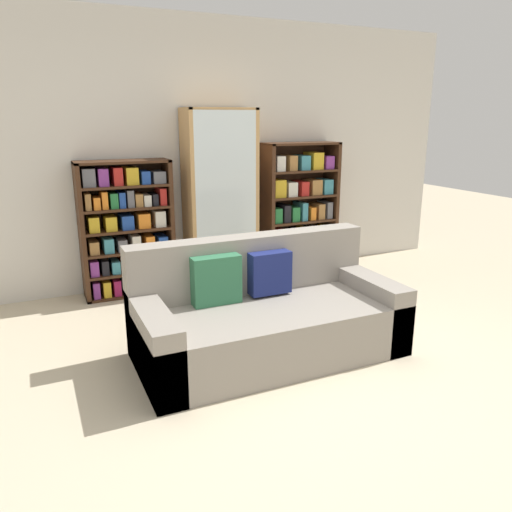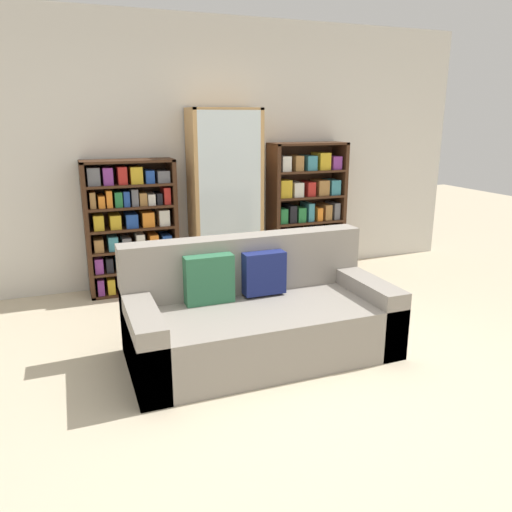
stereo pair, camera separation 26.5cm
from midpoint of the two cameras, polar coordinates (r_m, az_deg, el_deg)
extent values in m
plane|color=beige|center=(3.41, 6.33, -14.68)|extent=(16.00, 16.00, 0.00)
cube|color=beige|center=(5.36, -7.87, 11.52)|extent=(6.10, 0.06, 2.70)
cube|color=gray|center=(3.72, -0.51, -8.50)|extent=(1.92, 0.91, 0.39)
cube|color=gray|center=(3.89, -2.67, -0.87)|extent=(1.92, 0.20, 0.45)
cube|color=gray|center=(3.47, -13.83, -9.77)|extent=(0.20, 0.91, 0.51)
cube|color=gray|center=(4.10, 10.61, -5.55)|extent=(0.20, 0.91, 0.51)
cube|color=#2D6B47|center=(3.65, -6.64, -2.78)|extent=(0.36, 0.12, 0.36)
cube|color=navy|center=(3.79, -0.41, -1.95)|extent=(0.32, 0.12, 0.32)
cube|color=#3D2314|center=(5.03, -20.75, 2.47)|extent=(0.04, 0.32, 1.32)
cube|color=#3D2314|center=(5.15, -11.37, 3.46)|extent=(0.04, 0.32, 1.32)
cube|color=#3D2314|center=(4.98, -16.57, 10.30)|extent=(0.88, 0.32, 0.02)
cube|color=#3D2314|center=(5.24, -15.48, -3.97)|extent=(0.88, 0.32, 0.02)
cube|color=#3D2314|center=(5.22, -16.27, 3.30)|extent=(0.88, 0.01, 1.32)
cube|color=#3D2314|center=(5.17, -15.66, -1.62)|extent=(0.80, 0.32, 0.02)
cube|color=#3D2314|center=(5.12, -15.83, 0.65)|extent=(0.80, 0.32, 0.02)
cube|color=#3D2314|center=(5.07, -16.01, 2.98)|extent=(0.80, 0.32, 0.02)
cube|color=#3D2314|center=(5.03, -16.19, 5.34)|extent=(0.80, 0.32, 0.02)
cube|color=#3D2314|center=(5.00, -16.37, 7.74)|extent=(0.80, 0.32, 0.02)
cube|color=#7A3384|center=(5.17, -19.29, -3.50)|extent=(0.06, 0.24, 0.16)
cube|color=gold|center=(5.18, -18.20, -3.40)|extent=(0.07, 0.24, 0.15)
cube|color=#8E1947|center=(5.19, -17.12, -3.26)|extent=(0.07, 0.24, 0.16)
cube|color=teal|center=(5.20, -16.09, -3.15)|extent=(0.06, 0.24, 0.15)
cube|color=teal|center=(5.21, -15.01, -3.01)|extent=(0.07, 0.24, 0.15)
cube|color=teal|center=(5.23, -13.94, -2.93)|extent=(0.08, 0.24, 0.15)
cube|color=orange|center=(5.25, -12.93, -2.88)|extent=(0.08, 0.24, 0.13)
cube|color=#5B5B60|center=(5.26, -11.88, -2.60)|extent=(0.08, 0.24, 0.16)
cube|color=#7A3384|center=(5.11, -19.52, -1.18)|extent=(0.08, 0.24, 0.15)
cube|color=black|center=(5.11, -18.41, -1.08)|extent=(0.06, 0.24, 0.14)
cube|color=teal|center=(5.13, -17.29, -1.06)|extent=(0.08, 0.24, 0.12)
cube|color=orange|center=(5.14, -16.26, -0.97)|extent=(0.07, 0.24, 0.12)
cube|color=#237038|center=(5.15, -15.14, -0.79)|extent=(0.08, 0.24, 0.13)
cube|color=beige|center=(5.17, -14.12, -0.66)|extent=(0.07, 0.24, 0.13)
cube|color=black|center=(5.18, -13.01, -0.45)|extent=(0.09, 0.24, 0.14)
cube|color=#AD231E|center=(5.20, -11.95, -0.39)|extent=(0.07, 0.24, 0.13)
cube|color=olive|center=(5.06, -19.56, 1.02)|extent=(0.09, 0.24, 0.12)
cube|color=teal|center=(5.07, -18.05, 1.28)|extent=(0.09, 0.24, 0.14)
cube|color=#5B5B60|center=(5.08, -16.62, 1.31)|extent=(0.08, 0.24, 0.12)
cube|color=beige|center=(5.10, -15.16, 1.62)|extent=(0.08, 0.24, 0.14)
cube|color=orange|center=(5.12, -13.68, 1.69)|extent=(0.08, 0.24, 0.13)
cube|color=#1E4293|center=(5.15, -12.29, 1.75)|extent=(0.09, 0.24, 0.11)
cube|color=gold|center=(5.01, -19.60, 3.52)|extent=(0.09, 0.24, 0.14)
cube|color=gold|center=(5.02, -17.83, 3.65)|extent=(0.10, 0.24, 0.14)
cube|color=#1E4293|center=(5.04, -16.10, 3.83)|extent=(0.11, 0.24, 0.13)
cube|color=orange|center=(5.07, -14.34, 4.06)|extent=(0.11, 0.24, 0.14)
cube|color=beige|center=(5.10, -12.60, 4.31)|extent=(0.10, 0.24, 0.16)
cube|color=olive|center=(4.97, -20.25, 5.92)|extent=(0.05, 0.24, 0.15)
cube|color=orange|center=(4.98, -19.33, 5.79)|extent=(0.06, 0.24, 0.11)
cube|color=orange|center=(4.98, -18.53, 6.14)|extent=(0.05, 0.24, 0.16)
cube|color=#237038|center=(4.99, -17.55, 6.13)|extent=(0.07, 0.24, 0.14)
cube|color=#1E4293|center=(5.00, -16.70, 6.24)|extent=(0.06, 0.24, 0.15)
cube|color=#5B5B60|center=(5.01, -15.83, 6.42)|extent=(0.06, 0.24, 0.16)
cube|color=olive|center=(5.03, -14.92, 6.28)|extent=(0.07, 0.24, 0.12)
cube|color=beige|center=(5.04, -14.02, 6.27)|extent=(0.07, 0.24, 0.11)
cube|color=black|center=(5.05, -13.16, 6.38)|extent=(0.05, 0.24, 0.11)
cube|color=#AD231E|center=(5.07, -12.33, 6.75)|extent=(0.06, 0.24, 0.16)
cube|color=#5B5B60|center=(4.94, -20.17, 8.45)|extent=(0.11, 0.24, 0.17)
cube|color=#7A3384|center=(4.95, -18.69, 8.57)|extent=(0.09, 0.24, 0.16)
cube|color=#AD231E|center=(4.97, -17.16, 8.74)|extent=(0.08, 0.24, 0.16)
cube|color=gold|center=(4.99, -15.66, 8.85)|extent=(0.11, 0.24, 0.16)
cube|color=#1E4293|center=(5.01, -14.22, 8.76)|extent=(0.08, 0.24, 0.12)
cube|color=#5B5B60|center=(5.04, -12.74, 8.84)|extent=(0.12, 0.24, 0.11)
cube|color=tan|center=(5.13, -9.21, 6.28)|extent=(0.04, 0.36, 1.81)
cube|color=tan|center=(5.35, -2.05, 6.85)|extent=(0.04, 0.36, 1.81)
cube|color=tan|center=(5.17, -5.82, 16.40)|extent=(0.73, 0.36, 0.02)
cube|color=tan|center=(5.44, -5.31, -2.73)|extent=(0.73, 0.36, 0.02)
cube|color=tan|center=(5.40, -6.17, 6.84)|extent=(0.73, 0.01, 1.81)
cube|color=silver|center=(5.07, -4.89, 6.31)|extent=(0.65, 0.01, 1.78)
cube|color=tan|center=(5.34, -5.41, 0.98)|extent=(0.65, 0.32, 0.02)
cube|color=tan|center=(5.26, -5.50, 4.69)|extent=(0.65, 0.32, 0.02)
cube|color=tan|center=(5.21, -5.60, 8.50)|extent=(0.65, 0.32, 0.02)
cube|color=tan|center=(5.18, -5.71, 12.37)|extent=(0.65, 0.32, 0.02)
cylinder|color=silver|center=(5.37, -7.64, -2.55)|extent=(0.01, 0.01, 0.07)
cone|color=silver|center=(5.34, -7.67, -1.75)|extent=(0.09, 0.09, 0.09)
cylinder|color=silver|center=(5.40, -6.06, -2.38)|extent=(0.01, 0.01, 0.07)
cone|color=silver|center=(5.38, -6.08, -1.59)|extent=(0.09, 0.09, 0.09)
cylinder|color=silver|center=(5.45, -4.58, -2.15)|extent=(0.01, 0.01, 0.07)
cone|color=silver|center=(5.43, -4.59, -1.37)|extent=(0.09, 0.09, 0.09)
cylinder|color=silver|center=(5.51, -3.12, -1.93)|extent=(0.01, 0.01, 0.07)
cone|color=silver|center=(5.49, -3.14, -1.15)|extent=(0.09, 0.09, 0.09)
cylinder|color=silver|center=(5.28, -7.83, 1.31)|extent=(0.01, 0.01, 0.08)
cone|color=silver|center=(5.26, -7.87, 2.25)|extent=(0.09, 0.09, 0.10)
cylinder|color=silver|center=(5.31, -6.22, 1.45)|extent=(0.01, 0.01, 0.08)
cone|color=silver|center=(5.29, -6.25, 2.38)|extent=(0.09, 0.09, 0.10)
cylinder|color=silver|center=(5.36, -4.70, 1.64)|extent=(0.01, 0.01, 0.08)
cone|color=silver|center=(5.34, -4.72, 2.56)|extent=(0.09, 0.09, 0.10)
cylinder|color=silver|center=(5.42, -3.21, 1.81)|extent=(0.01, 0.01, 0.08)
cone|color=silver|center=(5.40, -3.22, 2.72)|extent=(0.09, 0.09, 0.10)
cylinder|color=silver|center=(5.20, -7.96, 5.02)|extent=(0.01, 0.01, 0.07)
cone|color=silver|center=(5.19, -8.00, 5.89)|extent=(0.09, 0.09, 0.09)
cylinder|color=silver|center=(5.24, -6.36, 5.16)|extent=(0.01, 0.01, 0.07)
cone|color=silver|center=(5.23, -6.38, 6.02)|extent=(0.09, 0.09, 0.09)
cylinder|color=silver|center=(5.27, -4.72, 5.27)|extent=(0.01, 0.01, 0.07)
cone|color=silver|center=(5.26, -4.74, 6.12)|extent=(0.09, 0.09, 0.09)
cylinder|color=silver|center=(5.32, -3.16, 5.39)|extent=(0.01, 0.01, 0.07)
cone|color=silver|center=(5.31, -3.17, 6.24)|extent=(0.09, 0.09, 0.09)
cylinder|color=silver|center=(5.13, -8.05, 8.89)|extent=(0.01, 0.01, 0.08)
cone|color=silver|center=(5.12, -8.09, 9.85)|extent=(0.09, 0.09, 0.10)
cylinder|color=silver|center=(5.18, -6.44, 9.01)|extent=(0.01, 0.01, 0.08)
cone|color=silver|center=(5.17, -6.46, 9.96)|extent=(0.09, 0.09, 0.10)
cylinder|color=silver|center=(5.24, -4.89, 9.12)|extent=(0.01, 0.01, 0.08)
cone|color=silver|center=(5.24, -4.91, 10.06)|extent=(0.09, 0.09, 0.10)
cylinder|color=silver|center=(5.28, -3.27, 9.20)|extent=(0.01, 0.01, 0.08)
cone|color=silver|center=(5.28, -3.28, 10.14)|extent=(0.09, 0.09, 0.10)
cylinder|color=silver|center=(5.08, -8.43, 12.77)|extent=(0.01, 0.01, 0.07)
cone|color=silver|center=(5.08, -8.46, 13.70)|extent=(0.07, 0.07, 0.09)
cylinder|color=silver|center=(5.12, -7.36, 12.83)|extent=(0.01, 0.01, 0.07)
cone|color=silver|center=(5.12, -7.39, 13.75)|extent=(0.07, 0.07, 0.09)
cylinder|color=silver|center=(5.17, -6.32, 12.89)|extent=(0.01, 0.01, 0.07)
cone|color=silver|center=(5.17, -6.35, 13.80)|extent=(0.07, 0.07, 0.09)
cylinder|color=silver|center=(5.18, -5.12, 12.92)|extent=(0.01, 0.01, 0.07)
cone|color=silver|center=(5.17, -5.15, 13.83)|extent=(0.07, 0.07, 0.09)
cylinder|color=silver|center=(5.22, -4.09, 12.97)|extent=(0.01, 0.01, 0.07)
cone|color=silver|center=(5.22, -4.11, 13.87)|extent=(0.07, 0.07, 0.09)
cylinder|color=silver|center=(5.26, -3.02, 13.00)|extent=(0.01, 0.01, 0.07)
cone|color=silver|center=(5.26, -3.04, 13.90)|extent=(0.07, 0.07, 0.09)
cube|color=#3D2314|center=(5.48, -0.11, 5.17)|extent=(0.04, 0.32, 1.45)
cube|color=#3D2314|center=(5.86, 7.21, 5.73)|extent=(0.04, 0.32, 1.45)
cube|color=#3D2314|center=(5.58, 3.80, 12.71)|extent=(0.86, 0.32, 0.02)
cube|color=#3D2314|center=(5.83, 3.55, -1.45)|extent=(0.86, 0.32, 0.02)
cube|color=#3D2314|center=(5.79, 2.95, 5.72)|extent=(0.86, 0.01, 1.45)
cube|color=#3D2314|center=(5.75, 3.60, 1.34)|extent=(0.78, 0.32, 0.02)
cube|color=#3D2314|center=(5.69, 3.64, 4.08)|extent=(0.78, 0.32, 0.02)
cube|color=#3D2314|center=(5.64, 3.69, 6.88)|extent=(0.78, 0.32, 0.02)
cube|color=#3D2314|center=(5.60, 3.74, 9.72)|extent=(0.78, 0.32, 0.02)
cube|color=#8E1947|center=(5.66, 0.93, -0.74)|extent=(0.12, 0.24, 0.20)
cube|color=#237038|center=(5.72, 2.31, -0.47)|extent=(0.11, 0.24, 0.22)
cube|color=orange|center=(5.79, 3.64, -0.52)|extent=(0.09, 0.24, 0.18)
cube|color=beige|center=(5.86, 4.91, -0.47)|extent=(0.13, 0.24, 0.15)
cube|color=orange|center=(5.93, 6.21, -0.02)|extent=(0.12, 0.24, 0.21)
cube|color=#AD231E|center=(5.56, 0.56, 2.15)|extent=(0.05, 0.24, 0.22)
cube|color=#AD231E|center=(5.60, 1.30, 2.18)|extent=(0.05, 0.24, 0.21)
cube|color=#1E4293|center=(5.63, 1.95, 1.96)|extent=(0.07, 0.24, 0.15)
cube|color=gold|center=(5.67, 2.63, 2.13)|extent=(0.07, 0.24, 0.17)
cube|color=black|center=(5.70, 3.32, 2.26)|extent=(0.06, 0.24, 0.18)
cube|color=gold|center=(5.73, 4.03, 2.44)|extent=(0.05, 0.24, 0.20)
cube|color=#5B5B60|center=(5.77, 4.66, 2.58)|extent=(0.05, 0.24, 0.22)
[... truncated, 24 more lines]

